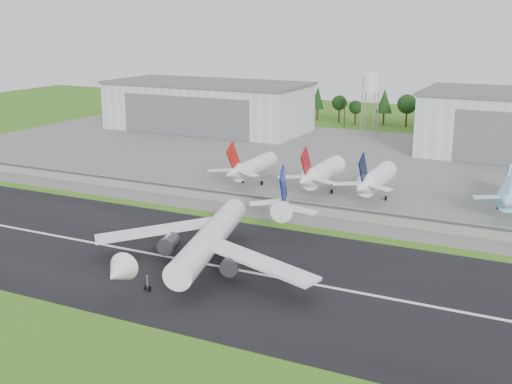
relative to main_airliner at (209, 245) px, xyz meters
The scene contains 14 objects.
ground 15.15m from the main_airliner, 138.11° to the right, with size 600.00×600.00×0.00m, color #366117.
runway 11.73m from the main_airliner, behind, with size 320.00×60.00×0.10m, color black.
runway_centerline 11.71m from the main_airliner, behind, with size 220.00×1.00×0.02m, color white.
apron 111.04m from the main_airliner, 95.52° to the left, with size 320.00×150.00×0.10m, color slate.
blast_fence 46.75m from the main_airliner, 103.23° to the left, with size 240.00×0.61×3.50m.
hangar_west 180.00m from the main_airliner, 120.27° to the left, with size 97.00×44.00×23.20m.
water_tower 177.22m from the main_airliner, 95.11° to the left, with size 8.40×8.40×29.40m.
utility_poles 190.78m from the main_airliner, 93.21° to the left, with size 230.00×3.00×12.00m, color black, non-canonical shape.
treeline 205.76m from the main_airliner, 92.98° to the left, with size 320.00×16.00×22.00m, color black, non-canonical shape.
main_airliner is the anchor object (origin of this frame).
parked_jet_red_a 70.92m from the main_airliner, 109.24° to the left, with size 7.36×31.29×16.48m.
parked_jet_red_b 67.04m from the main_airliner, 89.53° to the left, with size 7.36×31.29×16.94m.
parked_jet_navy 69.28m from the main_airliner, 75.29° to the left, with size 7.36×31.29×16.80m.
parked_jet_skyblue 90.99m from the main_airliner, 52.35° to the left, with size 7.36×37.29×17.02m.
Camera 1 is at (77.71, -104.06, 52.50)m, focal length 45.00 mm.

